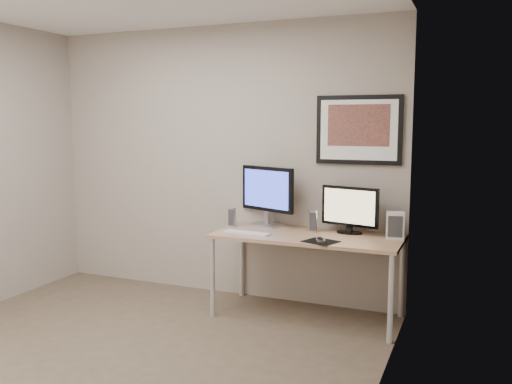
% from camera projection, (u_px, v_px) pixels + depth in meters
% --- Properties ---
extents(floor, '(3.60, 3.60, 0.00)m').
position_uv_depth(floor, '(117.00, 359.00, 3.88)').
color(floor, brown).
rests_on(floor, ground).
extents(room, '(3.60, 3.60, 3.60)m').
position_uv_depth(room, '(147.00, 128.00, 4.08)').
color(room, white).
rests_on(room, ground).
extents(desk, '(1.60, 0.70, 0.73)m').
position_uv_depth(desk, '(307.00, 242.00, 4.65)').
color(desk, '#906245').
rests_on(desk, floor).
extents(framed_art, '(0.75, 0.04, 0.60)m').
position_uv_depth(framed_art, '(359.00, 130.00, 4.70)').
color(framed_art, black).
rests_on(framed_art, room).
extents(monitor_large, '(0.58, 0.28, 0.55)m').
position_uv_depth(monitor_large, '(267.00, 193.00, 5.00)').
color(monitor_large, '#B4B3B8').
rests_on(monitor_large, desk).
extents(monitor_tv, '(0.52, 0.17, 0.41)m').
position_uv_depth(monitor_tv, '(350.00, 209.00, 4.65)').
color(monitor_tv, black).
rests_on(monitor_tv, desk).
extents(speaker_left, '(0.08, 0.08, 0.18)m').
position_uv_depth(speaker_left, '(232.00, 217.00, 5.00)').
color(speaker_left, '#B4B3B8').
rests_on(speaker_left, desk).
extents(speaker_right, '(0.09, 0.09, 0.19)m').
position_uv_depth(speaker_right, '(313.00, 221.00, 4.75)').
color(speaker_right, '#B4B3B8').
rests_on(speaker_right, desk).
extents(keyboard, '(0.44, 0.16, 0.02)m').
position_uv_depth(keyboard, '(247.00, 233.00, 4.68)').
color(keyboard, silver).
rests_on(keyboard, desk).
extents(mousepad, '(0.32, 0.30, 0.00)m').
position_uv_depth(mousepad, '(321.00, 241.00, 4.37)').
color(mousepad, black).
rests_on(mousepad, desk).
extents(mouse, '(0.09, 0.12, 0.04)m').
position_uv_depth(mouse, '(321.00, 239.00, 4.37)').
color(mouse, black).
rests_on(mouse, mousepad).
extents(fan_unit, '(0.16, 0.13, 0.22)m').
position_uv_depth(fan_unit, '(395.00, 225.00, 4.47)').
color(fan_unit, silver).
rests_on(fan_unit, desk).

